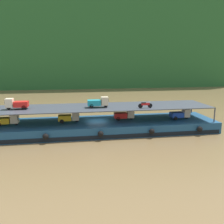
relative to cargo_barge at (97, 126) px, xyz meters
name	(u,v)px	position (x,y,z in m)	size (l,w,h in m)	color
ground_plane	(97,132)	(0.00, 0.03, -0.75)	(400.00, 400.00, 0.00)	brown
hillside_far_bank	(79,31)	(0.00, 70.44, 20.93)	(117.72, 39.06, 38.49)	#235628
cargo_barge	(97,126)	(0.00, 0.00, 0.00)	(32.41, 7.77, 1.50)	navy
cargo_rack	(97,107)	(0.00, 0.03, 2.69)	(30.81, 6.40, 2.00)	#383D47
mini_truck_lower_stern	(8,120)	(-11.45, -0.29, 1.44)	(2.74, 1.21, 1.38)	gold
mini_truck_lower_aft	(69,117)	(-3.76, 0.04, 1.44)	(2.74, 1.20, 1.38)	gold
mini_truck_lower_mid	(124,115)	(3.82, 0.27, 1.44)	(2.76, 1.24, 1.38)	red
mini_truck_lower_fore	(180,114)	(11.71, -0.55, 1.44)	(2.76, 1.24, 1.38)	#1E47B7
mini_truck_upper_stern	(17,104)	(-10.29, 0.01, 3.44)	(2.74, 1.21, 1.38)	red
mini_truck_upper_mid	(98,102)	(0.11, -0.42, 3.44)	(2.75, 1.22, 1.38)	teal
motorcycle_upper_port	(145,105)	(6.10, -1.89, 3.18)	(1.90, 0.55, 0.87)	black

